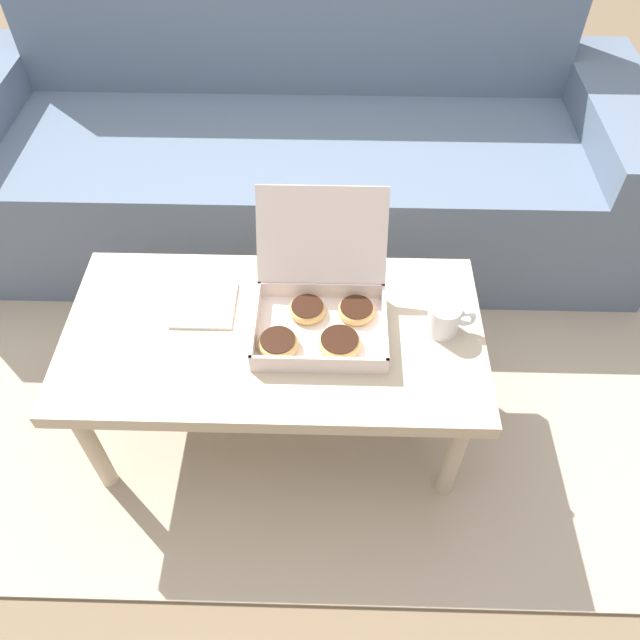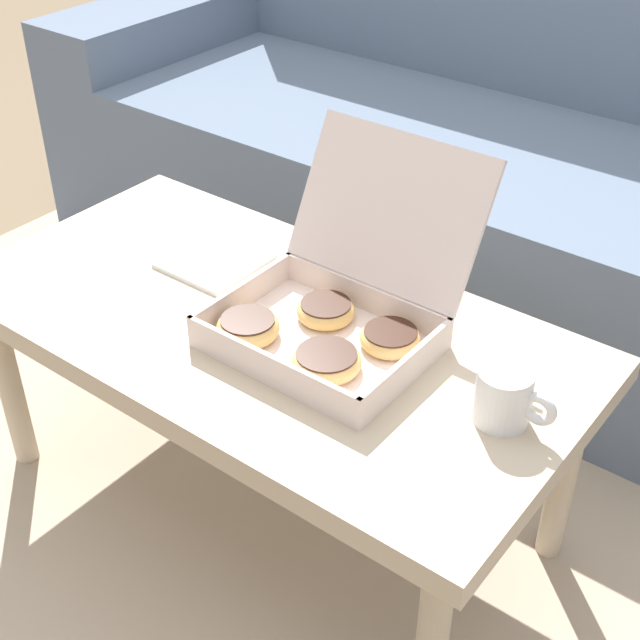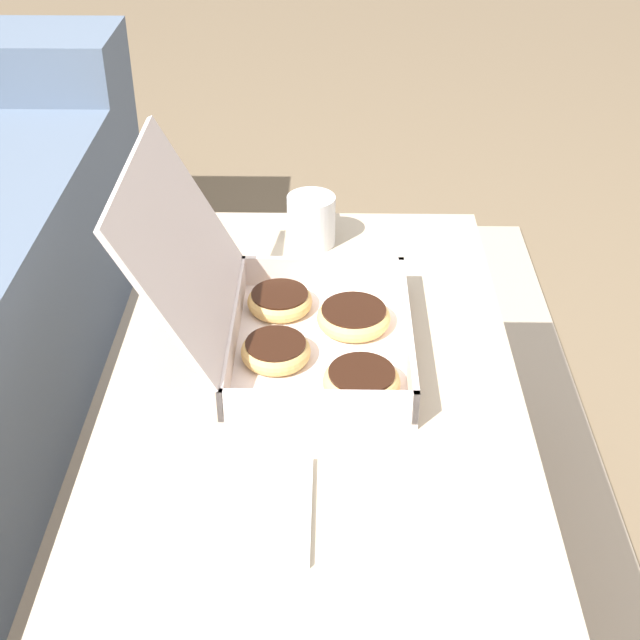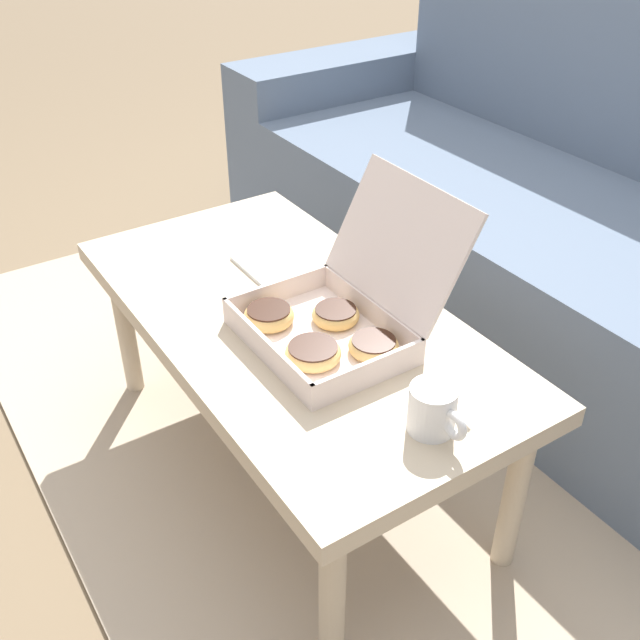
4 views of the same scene
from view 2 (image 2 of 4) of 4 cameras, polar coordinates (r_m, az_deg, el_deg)
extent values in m
plane|color=#756047|center=(1.75, -0.84, -9.75)|extent=(12.00, 12.00, 0.00)
cube|color=tan|center=(1.93, 4.70, -4.64)|extent=(2.48, 1.84, 0.01)
cube|color=slate|center=(2.07, 10.54, 5.10)|extent=(1.88, 0.62, 0.44)
cube|color=slate|center=(2.32, 16.17, 13.93)|extent=(1.88, 0.20, 0.90)
cube|color=slate|center=(2.70, -8.82, 14.00)|extent=(0.24, 0.82, 0.57)
cube|color=#C6B293|center=(1.43, -3.50, -0.58)|extent=(1.03, 0.53, 0.04)
cylinder|color=#C6B293|center=(1.75, -19.23, -3.96)|extent=(0.04, 0.04, 0.38)
cylinder|color=#C6B293|center=(1.94, -9.61, 1.94)|extent=(0.04, 0.04, 0.38)
cylinder|color=#C6B293|center=(1.53, 15.33, -9.52)|extent=(0.04, 0.04, 0.38)
cube|color=silver|center=(1.36, 0.00, -1.59)|extent=(0.32, 0.24, 0.01)
cube|color=silver|center=(1.27, -3.22, -3.09)|extent=(0.32, 0.01, 0.05)
cube|color=silver|center=(1.42, 2.88, 1.51)|extent=(0.32, 0.01, 0.05)
cube|color=silver|center=(1.42, -4.97, 1.57)|extent=(0.01, 0.24, 0.05)
cube|color=silver|center=(1.27, 5.58, -3.15)|extent=(0.01, 0.24, 0.05)
cube|color=silver|center=(1.39, 4.44, 7.05)|extent=(0.32, 0.12, 0.22)
torus|color=#E0B266|center=(1.29, 0.43, -2.66)|extent=(0.10, 0.10, 0.03)
cylinder|color=black|center=(1.29, 0.43, -2.36)|extent=(0.09, 0.09, 0.01)
torus|color=#E0B266|center=(1.36, -4.64, -0.49)|extent=(0.10, 0.10, 0.03)
cylinder|color=black|center=(1.36, -4.65, -0.17)|extent=(0.08, 0.08, 0.01)
torus|color=#E0B266|center=(1.34, 4.52, -1.18)|extent=(0.09, 0.09, 0.03)
cylinder|color=black|center=(1.34, 4.54, -0.91)|extent=(0.08, 0.08, 0.01)
torus|color=#E0B266|center=(1.40, 0.37, 0.60)|extent=(0.09, 0.09, 0.03)
cylinder|color=black|center=(1.39, 0.37, 0.88)|extent=(0.08, 0.08, 0.01)
cylinder|color=white|center=(1.23, 11.64, -4.78)|extent=(0.08, 0.08, 0.08)
torus|color=white|center=(1.21, 13.84, -5.56)|extent=(0.05, 0.01, 0.05)
cube|color=white|center=(1.57, -6.75, 3.75)|extent=(0.15, 0.15, 0.01)
camera|label=1|loc=(0.74, -85.62, 39.66)|focal=35.00mm
camera|label=3|loc=(1.85, -28.73, 28.36)|focal=50.00mm
camera|label=4|loc=(0.38, 89.58, 2.86)|focal=42.00mm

